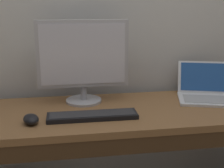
{
  "coord_description": "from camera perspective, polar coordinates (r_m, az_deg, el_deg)",
  "views": [
    {
      "loc": [
        -0.34,
        -1.51,
        1.33
      ],
      "look_at": [
        -0.09,
        0.0,
        0.91
      ],
      "focal_mm": 49.82,
      "sensor_mm": 36.0,
      "label": 1
    }
  ],
  "objects": [
    {
      "name": "wired_keyboard",
      "position": [
        1.52,
        -3.61,
        -5.82
      ],
      "size": [
        0.44,
        0.11,
        0.02
      ],
      "color": "black",
      "rests_on": "desk"
    },
    {
      "name": "computer_mouse",
      "position": [
        1.5,
        -14.65,
        -6.25
      ],
      "size": [
        0.09,
        0.12,
        0.04
      ],
      "primitive_type": "ellipsoid",
      "rotation": [
        0.0,
        0.0,
        0.27
      ],
      "color": "black",
      "rests_on": "desk"
    },
    {
      "name": "desk",
      "position": [
        1.71,
        3.12,
        -10.68
      ],
      "size": [
        1.64,
        0.57,
        0.77
      ],
      "color": "olive",
      "rests_on": "ground"
    },
    {
      "name": "laptop_white",
      "position": [
        1.88,
        17.07,
        -1.45
      ],
      "size": [
        0.4,
        0.39,
        0.19
      ],
      "color": "white",
      "rests_on": "desk"
    },
    {
      "name": "external_monitor",
      "position": [
        1.69,
        -5.35,
        4.69
      ],
      "size": [
        0.49,
        0.2,
        0.46
      ],
      "color": "#B7B7BC",
      "rests_on": "desk"
    }
  ]
}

